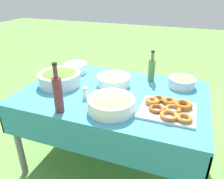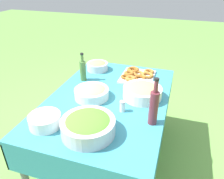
{
  "view_description": "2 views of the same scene",
  "coord_description": "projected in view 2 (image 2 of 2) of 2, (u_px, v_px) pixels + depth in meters",
  "views": [
    {
      "loc": [
        -0.52,
        1.42,
        1.45
      ],
      "look_at": [
        0.0,
        0.02,
        0.72
      ],
      "focal_mm": 35.0,
      "sensor_mm": 36.0,
      "label": 1
    },
    {
      "loc": [
        1.45,
        0.5,
        1.6
      ],
      "look_at": [
        -0.06,
        0.01,
        0.72
      ],
      "focal_mm": 35.0,
      "sensor_mm": 36.0,
      "label": 2
    }
  ],
  "objects": [
    {
      "name": "salad_bowl",
      "position": [
        88.0,
        125.0,
        1.36
      ],
      "size": [
        0.34,
        0.34,
        0.12
      ],
      "color": "silver",
      "rests_on": "picnic_table"
    },
    {
      "name": "plate_stack",
      "position": [
        45.0,
        121.0,
        1.44
      ],
      "size": [
        0.21,
        0.21,
        0.08
      ],
      "color": "white",
      "rests_on": "picnic_table"
    },
    {
      "name": "fruit_bowl",
      "position": [
        97.0,
        66.0,
        2.24
      ],
      "size": [
        0.22,
        0.22,
        0.1
      ],
      "color": "silver",
      "rests_on": "picnic_table"
    },
    {
      "name": "donut_platter",
      "position": [
        137.0,
        75.0,
        2.1
      ],
      "size": [
        0.36,
        0.32,
        0.05
      ],
      "color": "silver",
      "rests_on": "picnic_table"
    },
    {
      "name": "pasta_bowl",
      "position": [
        92.0,
        92.0,
        1.75
      ],
      "size": [
        0.28,
        0.28,
        0.1
      ],
      "color": "white",
      "rests_on": "picnic_table"
    },
    {
      "name": "ground_plane",
      "position": [
        109.0,
        158.0,
        2.11
      ],
      "size": [
        14.0,
        14.0,
        0.0
      ],
      "primitive_type": "plane",
      "color": "#609342"
    },
    {
      "name": "bread_bowl",
      "position": [
        142.0,
        91.0,
        1.75
      ],
      "size": [
        0.31,
        0.31,
        0.11
      ],
      "color": "white",
      "rests_on": "picnic_table"
    },
    {
      "name": "picnic_table",
      "position": [
        109.0,
        106.0,
        1.82
      ],
      "size": [
        1.41,
        0.93,
        0.69
      ],
      "color": "teal",
      "rests_on": "ground_plane"
    },
    {
      "name": "olive_oil_bottle",
      "position": [
        83.0,
        70.0,
        2.01
      ],
      "size": [
        0.06,
        0.06,
        0.26
      ],
      "color": "#4C7238",
      "rests_on": "picnic_table"
    },
    {
      "name": "salt_shaker",
      "position": [
        122.0,
        106.0,
        1.59
      ],
      "size": [
        0.04,
        0.04,
        0.08
      ],
      "color": "white",
      "rests_on": "picnic_table"
    },
    {
      "name": "wine_bottle",
      "position": [
        154.0,
        106.0,
        1.42
      ],
      "size": [
        0.06,
        0.06,
        0.34
      ],
      "color": "maroon",
      "rests_on": "picnic_table"
    }
  ]
}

